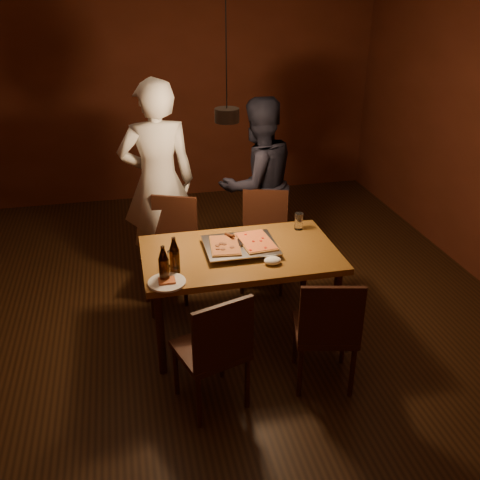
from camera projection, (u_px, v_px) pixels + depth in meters
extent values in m
plane|color=#321D0D|center=(229.00, 316.00, 4.65)|extent=(6.00, 6.00, 0.00)
plane|color=#5C2515|center=(180.00, 89.00, 6.66)|extent=(5.00, 0.00, 5.00)
cube|color=#8F5D24|center=(240.00, 254.00, 4.13)|extent=(1.50, 0.90, 0.05)
cylinder|color=#38190F|center=(160.00, 334.00, 3.84)|extent=(0.06, 0.06, 0.70)
cylinder|color=#38190F|center=(336.00, 311.00, 4.10)|extent=(0.06, 0.06, 0.70)
cylinder|color=#38190F|center=(153.00, 282.00, 4.49)|extent=(0.06, 0.06, 0.70)
cylinder|color=#38190F|center=(304.00, 265.00, 4.75)|extent=(0.06, 0.06, 0.70)
cube|color=#38190F|center=(170.00, 252.00, 4.80)|extent=(0.55, 0.55, 0.04)
cube|color=#38190F|center=(175.00, 219.00, 4.86)|extent=(0.40, 0.19, 0.45)
cube|color=#38190F|center=(263.00, 244.00, 4.94)|extent=(0.53, 0.53, 0.04)
cube|color=#38190F|center=(265.00, 213.00, 5.01)|extent=(0.41, 0.16, 0.45)
cube|color=#38190F|center=(210.00, 350.00, 3.54)|extent=(0.53, 0.53, 0.04)
cube|color=#38190F|center=(223.00, 335.00, 3.29)|extent=(0.41, 0.16, 0.45)
cube|color=#38190F|center=(325.00, 330.00, 3.74)|extent=(0.50, 0.50, 0.04)
cube|color=#38190F|center=(331.00, 317.00, 3.47)|extent=(0.42, 0.12, 0.45)
cube|color=silver|center=(240.00, 247.00, 4.13)|extent=(0.58, 0.48, 0.05)
cube|color=maroon|center=(225.00, 245.00, 4.09)|extent=(0.26, 0.37, 0.02)
cube|color=gold|center=(256.00, 241.00, 4.15)|extent=(0.28, 0.40, 0.02)
cylinder|color=black|center=(164.00, 270.00, 3.68)|extent=(0.07, 0.07, 0.17)
cone|color=black|center=(163.00, 253.00, 3.62)|extent=(0.07, 0.07, 0.10)
cylinder|color=black|center=(175.00, 261.00, 3.79)|extent=(0.07, 0.07, 0.18)
cone|color=black|center=(174.00, 244.00, 3.73)|extent=(0.07, 0.07, 0.10)
cylinder|color=silver|center=(172.00, 258.00, 3.90)|extent=(0.07, 0.07, 0.11)
cylinder|color=silver|center=(299.00, 221.00, 4.46)|extent=(0.07, 0.07, 0.14)
cylinder|color=white|center=(167.00, 282.00, 3.69)|extent=(0.26, 0.26, 0.02)
cube|color=gold|center=(167.00, 281.00, 3.68)|extent=(0.12, 0.09, 0.01)
ellipsoid|color=white|center=(273.00, 261.00, 3.93)|extent=(0.13, 0.10, 0.05)
imported|color=silver|center=(158.00, 183.00, 4.92)|extent=(0.71, 0.49, 1.90)
imported|color=black|center=(258.00, 184.00, 5.19)|extent=(0.98, 0.87, 1.69)
cylinder|color=black|center=(227.00, 115.00, 3.88)|extent=(0.18, 0.18, 0.10)
cylinder|color=black|center=(226.00, 35.00, 3.64)|extent=(0.01, 0.01, 1.00)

